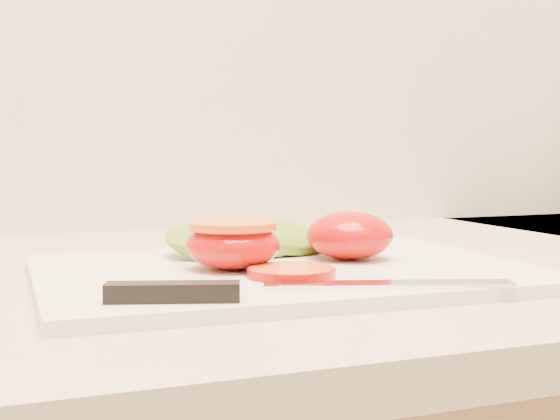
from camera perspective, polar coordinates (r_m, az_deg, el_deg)
name	(u,v)px	position (r m, az deg, el deg)	size (l,w,h in m)	color
cutting_board	(285,273)	(0.63, 0.34, -4.60)	(0.39, 0.28, 0.01)	white
tomato_half_dome	(350,235)	(0.67, 5.12, -1.85)	(0.08, 0.08, 0.04)	#B00A06
tomato_half_cut	(233,243)	(0.62, -3.46, -2.43)	(0.08, 0.08, 0.04)	#B00A06
tomato_slice_0	(291,272)	(0.58, 0.83, -4.56)	(0.06, 0.06, 0.01)	orange
lettuce_leaf_0	(236,240)	(0.70, -3.21, -2.22)	(0.14, 0.09, 0.03)	olive
lettuce_leaf_1	(285,238)	(0.72, 0.38, -2.05)	(0.11, 0.08, 0.02)	olive
knife	(263,289)	(0.51, -1.28, -5.79)	(0.28, 0.08, 0.01)	silver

